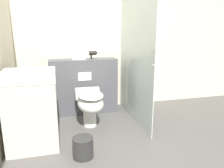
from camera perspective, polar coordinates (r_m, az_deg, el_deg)
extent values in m
plane|color=#565451|center=(2.61, 2.63, -19.94)|extent=(12.00, 12.00, 0.00)
cube|color=beige|center=(4.08, -5.41, 10.99)|extent=(8.00, 0.06, 2.50)
cube|color=#4C4C51|center=(3.90, -7.35, -0.62)|extent=(1.16, 0.31, 0.97)
cube|color=white|center=(3.69, -7.14, 1.97)|extent=(0.22, 0.01, 0.14)
cube|color=silver|center=(3.49, 5.93, 7.28)|extent=(0.01, 1.50, 2.11)
sphere|color=#B2B2B7|center=(2.84, 10.95, 4.73)|extent=(0.04, 0.04, 0.04)
cylinder|color=white|center=(3.43, -5.82, -7.84)|extent=(0.20, 0.20, 0.38)
ellipsoid|color=white|center=(3.26, -5.63, -5.02)|extent=(0.38, 0.59, 0.24)
ellipsoid|color=white|center=(3.22, -5.69, -2.80)|extent=(0.37, 0.57, 0.02)
cube|color=white|center=(3.54, -6.47, -2.41)|extent=(0.38, 0.11, 0.18)
cube|color=beige|center=(2.91, -20.09, -7.50)|extent=(0.60, 0.51, 0.87)
cube|color=white|center=(2.77, -20.94, 2.07)|extent=(0.61, 0.52, 0.12)
cylinder|color=silver|center=(2.89, -20.88, 5.15)|extent=(0.02, 0.02, 0.14)
cylinder|color=black|center=(3.81, -5.09, 8.06)|extent=(0.12, 0.07, 0.07)
cone|color=black|center=(3.82, -3.96, 8.10)|extent=(0.03, 0.06, 0.06)
cylinder|color=black|center=(3.81, -5.43, 7.23)|extent=(0.03, 0.03, 0.09)
cube|color=white|center=(3.82, -8.78, 7.01)|extent=(0.22, 0.19, 0.08)
cylinder|color=#2D2D2D|center=(2.67, -7.58, -16.23)|extent=(0.24, 0.24, 0.23)
cylinder|color=#2D2D2D|center=(2.61, -7.67, -13.89)|extent=(0.25, 0.25, 0.01)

